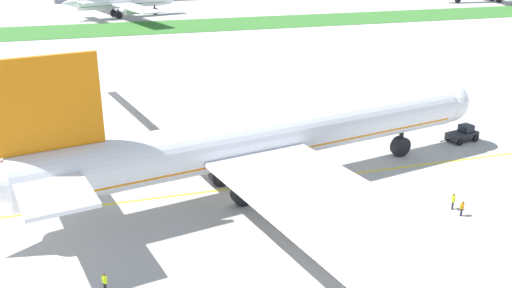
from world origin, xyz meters
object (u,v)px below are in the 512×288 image
Objects in this scene: ground_crew_wingwalker_starboard at (104,280)px; pushback_tug at (463,134)px; airliner_foreground at (257,140)px; ground_crew_wingwalker_port at (453,200)px; parked_airliner_far_left at (120,1)px; service_truck_baggage_loader at (54,85)px; ground_crew_marshaller_front at (462,207)px.

pushback_tug is at bearing 24.16° from ground_crew_wingwalker_starboard.
pushback_tug is (30.17, 6.38, -4.59)m from airliner_foreground.
parked_airliner_far_left reaches higher than ground_crew_wingwalker_port.
pushback_tug is 21.06m from ground_crew_wingwalker_port.
ground_crew_wingwalker_starboard is 0.33× the size of service_truck_baggage_loader.
pushback_tug is at bearing 54.36° from ground_crew_marshaller_front.
airliner_foreground reaches higher than service_truck_baggage_loader.
ground_crew_marshaller_front is 149.14m from parked_airliner_far_left.
service_truck_baggage_loader is at bearing -100.96° from parked_airliner_far_left.
ground_crew_wingwalker_starboard is (-46.64, -20.92, 0.04)m from pushback_tug.
airliner_foreground is 57.56× the size of ground_crew_wingwalker_starboard.
ground_crew_marshaller_front is at bearing 4.84° from ground_crew_wingwalker_starboard.
ground_crew_wingwalker_port is (17.23, -10.23, -4.51)m from airliner_foreground.
parked_airliner_far_left is at bearing 98.46° from ground_crew_wingwalker_port.
pushback_tug is at bearing -75.01° from parked_airliner_far_left.
ground_crew_wingwalker_port is 1.45m from ground_crew_marshaller_front.
airliner_foreground reaches higher than ground_crew_marshaller_front.
ground_crew_marshaller_front is at bearing -34.15° from airliner_foreground.
parked_airliner_far_left is (11.98, 150.35, 3.98)m from ground_crew_wingwalker_starboard.
parked_airliner_far_left is (-21.71, 147.50, 4.03)m from ground_crew_marshaller_front.
parked_airliner_far_left reaches higher than service_truck_baggage_loader.
ground_crew_marshaller_front is at bearing -125.64° from pushback_tug.
ground_crew_marshaller_front is 33.81m from ground_crew_wingwalker_starboard.
airliner_foreground is 15.82× the size of pushback_tug.
airliner_foreground reaches higher than ground_crew_wingwalker_port.
pushback_tug is at bearing 52.09° from ground_crew_wingwalker_port.
service_truck_baggage_loader is (-39.20, 55.85, 0.53)m from ground_crew_wingwalker_port.
ground_crew_marshaller_front is at bearing -90.55° from ground_crew_wingwalker_port.
airliner_foreground is 20.54m from ground_crew_wingwalker_port.
pushback_tug is 51.12m from ground_crew_wingwalker_starboard.
ground_crew_marshaller_front is (-12.95, -18.07, -0.01)m from pushback_tug.
airliner_foreground is at bearing 149.30° from ground_crew_wingwalker_port.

